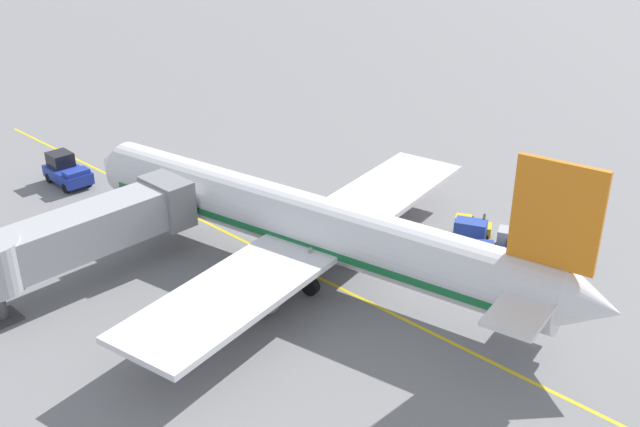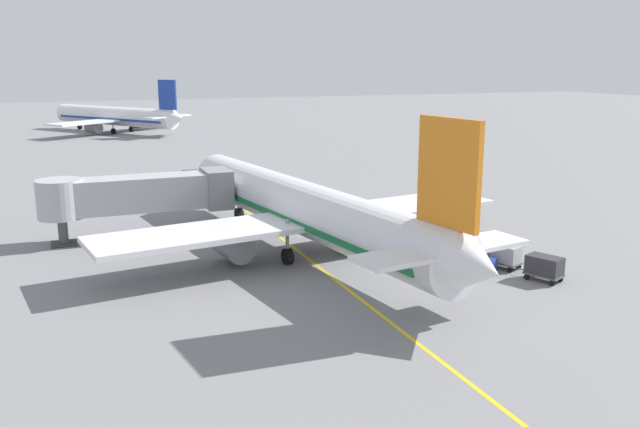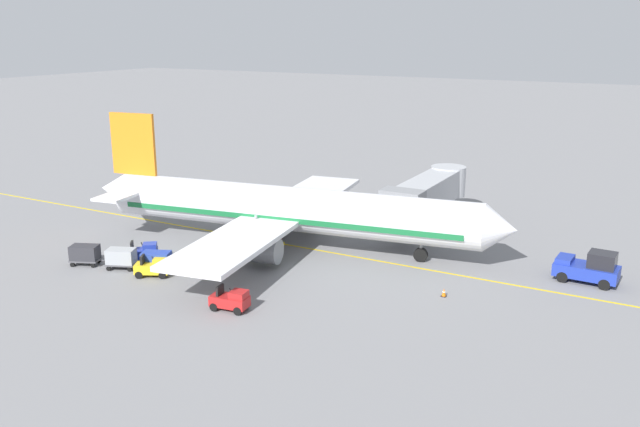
% 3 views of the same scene
% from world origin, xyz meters
% --- Properties ---
extents(ground_plane, '(400.00, 400.00, 0.00)m').
position_xyz_m(ground_plane, '(0.00, 0.00, 0.00)').
color(ground_plane, slate).
extents(gate_lead_in_line, '(0.24, 80.00, 0.01)m').
position_xyz_m(gate_lead_in_line, '(0.00, 0.00, 0.00)').
color(gate_lead_in_line, gold).
rests_on(gate_lead_in_line, ground).
extents(parked_airliner, '(30.45, 37.27, 10.63)m').
position_xyz_m(parked_airliner, '(0.28, 0.49, 3.19)').
color(parked_airliner, silver).
rests_on(parked_airliner, ground).
extents(jet_bridge, '(14.33, 3.50, 4.98)m').
position_xyz_m(jet_bridge, '(-10.08, 9.12, 3.46)').
color(jet_bridge, '#A8AAAF').
rests_on(jet_bridge, ground).
extents(pushback_tractor, '(2.38, 4.49, 2.40)m').
position_xyz_m(pushback_tractor, '(-3.19, 24.07, 1.10)').
color(pushback_tractor, '#1E339E').
rests_on(pushback_tractor, ground).
extents(baggage_tug_lead, '(1.58, 2.64, 1.62)m').
position_xyz_m(baggage_tug_lead, '(13.54, 4.46, 0.71)').
color(baggage_tug_lead, '#B21E1E').
rests_on(baggage_tug_lead, ground).
extents(baggage_tug_trailing, '(2.47, 2.72, 1.62)m').
position_xyz_m(baggage_tug_trailing, '(9.06, -7.49, 0.71)').
color(baggage_tug_trailing, '#1E339E').
rests_on(baggage_tug_trailing, ground).
extents(baggage_tug_spare, '(2.22, 2.77, 1.62)m').
position_xyz_m(baggage_tug_spare, '(11.25, -4.33, 0.71)').
color(baggage_tug_spare, gold).
rests_on(baggage_tug_spare, ground).
extents(baggage_cart_front, '(2.06, 2.94, 1.58)m').
position_xyz_m(baggage_cart_front, '(10.47, -4.74, 0.95)').
color(baggage_cart_front, '#4C4C51').
rests_on(baggage_cart_front, ground).
extents(baggage_cart_second_in_train, '(2.06, 2.94, 1.58)m').
position_xyz_m(baggage_cart_second_in_train, '(11.24, -7.58, 0.95)').
color(baggage_cart_second_in_train, '#4C4C51').
rests_on(baggage_cart_second_in_train, ground).
extents(baggage_cart_third_in_train, '(2.06, 2.94, 1.58)m').
position_xyz_m(baggage_cart_third_in_train, '(11.97, -10.70, 0.95)').
color(baggage_cart_third_in_train, '#4C4C51').
rests_on(baggage_cart_third_in_train, ground).
extents(ground_crew_wing_walker, '(0.48, 0.65, 1.69)m').
position_xyz_m(ground_crew_wing_walker, '(3.29, 1.77, 0.95)').
color(ground_crew_wing_walker, '#232328').
rests_on(ground_crew_wing_walker, ground).
extents(safety_cone_nose_left, '(0.36, 0.36, 0.59)m').
position_xyz_m(safety_cone_nose_left, '(4.50, 15.84, 0.29)').
color(safety_cone_nose_left, black).
rests_on(safety_cone_nose_left, ground).
extents(distant_taxiing_airliner, '(26.05, 30.61, 10.10)m').
position_xyz_m(distant_taxiing_airliner, '(-4.93, 90.43, 3.03)').
color(distant_taxiing_airliner, white).
rests_on(distant_taxiing_airliner, ground).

